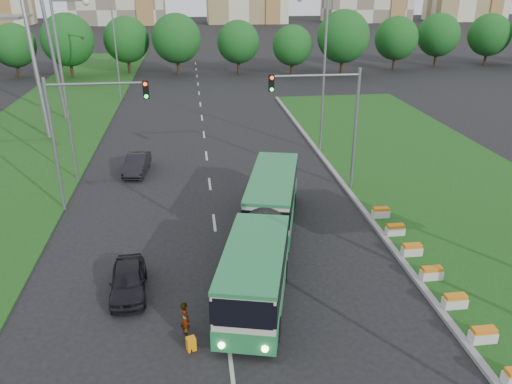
{
  "coord_description": "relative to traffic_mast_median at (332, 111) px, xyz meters",
  "views": [
    {
      "loc": [
        -3.94,
        -19.96,
        12.99
      ],
      "look_at": [
        -0.8,
        4.14,
        2.6
      ],
      "focal_mm": 35.0,
      "sensor_mm": 36.0,
      "label": 1
    }
  ],
  "objects": [
    {
      "name": "ground",
      "position": [
        -4.78,
        -10.0,
        -5.35
      ],
      "size": [
        360.0,
        360.0,
        0.0
      ],
      "primitive_type": "plane",
      "color": "black",
      "rests_on": "ground"
    },
    {
      "name": "grass_median",
      "position": [
        8.22,
        -2.0,
        -5.27
      ],
      "size": [
        14.0,
        60.0,
        0.15
      ],
      "primitive_type": "cube",
      "color": "#174914",
      "rests_on": "ground"
    },
    {
      "name": "median_kerb",
      "position": [
        1.27,
        -2.0,
        -5.26
      ],
      "size": [
        0.3,
        60.0,
        0.18
      ],
      "primitive_type": "cube",
      "color": "gray",
      "rests_on": "ground"
    },
    {
      "name": "left_verge",
      "position": [
        -22.78,
        15.0,
        -5.3
      ],
      "size": [
        12.0,
        110.0,
        0.1
      ],
      "primitive_type": "cube",
      "color": "#174914",
      "rests_on": "ground"
    },
    {
      "name": "lane_markings",
      "position": [
        -7.78,
        10.0,
        -5.35
      ],
      "size": [
        0.2,
        100.0,
        0.01
      ],
      "primitive_type": null,
      "color": "#AEAFA8",
      "rests_on": "ground"
    },
    {
      "name": "flower_planters",
      "position": [
        1.92,
        -11.4,
        -4.9
      ],
      "size": [
        1.1,
        13.7,
        0.6
      ],
      "primitive_type": null,
      "color": "silver",
      "rests_on": "grass_median"
    },
    {
      "name": "traffic_mast_median",
      "position": [
        0.0,
        0.0,
        0.0
      ],
      "size": [
        5.76,
        0.32,
        8.0
      ],
      "color": "gray",
      "rests_on": "ground"
    },
    {
      "name": "traffic_mast_left",
      "position": [
        -15.16,
        -1.0,
        0.0
      ],
      "size": [
        5.76,
        0.32,
        8.0
      ],
      "color": "gray",
      "rests_on": "ground"
    },
    {
      "name": "street_lamps",
      "position": [
        -7.78,
        0.0,
        0.65
      ],
      "size": [
        36.0,
        60.0,
        12.0
      ],
      "primitive_type": null,
      "color": "gray",
      "rests_on": "ground"
    },
    {
      "name": "tree_line",
      "position": [
        5.22,
        45.0,
        -0.85
      ],
      "size": [
        120.0,
        8.0,
        9.0
      ],
      "primitive_type": null,
      "color": "#16541C",
      "rests_on": "ground"
    },
    {
      "name": "articulated_bus",
      "position": [
        -5.57,
        -8.04,
        -3.78
      ],
      "size": [
        2.42,
        15.53,
        2.56
      ],
      "rotation": [
        0.0,
        0.0,
        -0.25
      ],
      "color": "beige",
      "rests_on": "ground"
    },
    {
      "name": "car_left_near",
      "position": [
        -11.93,
        -10.54,
        -4.69
      ],
      "size": [
        1.79,
        3.94,
        1.31
      ],
      "primitive_type": "imported",
      "rotation": [
        0.0,
        0.0,
        0.06
      ],
      "color": "black",
      "rests_on": "ground"
    },
    {
      "name": "car_left_far",
      "position": [
        -12.9,
        4.87,
        -4.67
      ],
      "size": [
        1.83,
        4.25,
        1.36
      ],
      "primitive_type": "imported",
      "rotation": [
        0.0,
        0.0,
        -0.1
      ],
      "color": "black",
      "rests_on": "ground"
    },
    {
      "name": "pedestrian",
      "position": [
        -9.4,
        -13.8,
        -4.58
      ],
      "size": [
        0.57,
        0.67,
        1.54
      ],
      "primitive_type": "imported",
      "rotation": [
        0.0,
        0.0,
        2.0
      ],
      "color": "gray",
      "rests_on": "ground"
    },
    {
      "name": "shopping_trolley",
      "position": [
        -9.21,
        -14.69,
        -5.07
      ],
      "size": [
        0.33,
        0.35,
        0.57
      ],
      "rotation": [
        0.0,
        0.0,
        0.33
      ],
      "color": "orange",
      "rests_on": "ground"
    }
  ]
}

